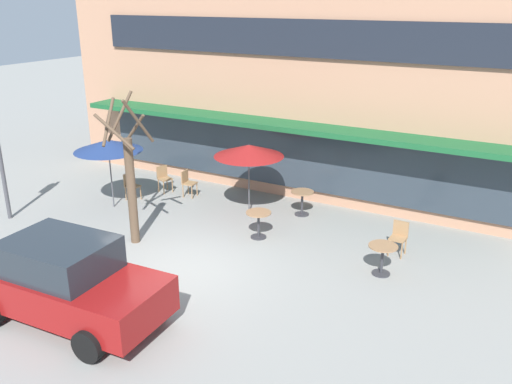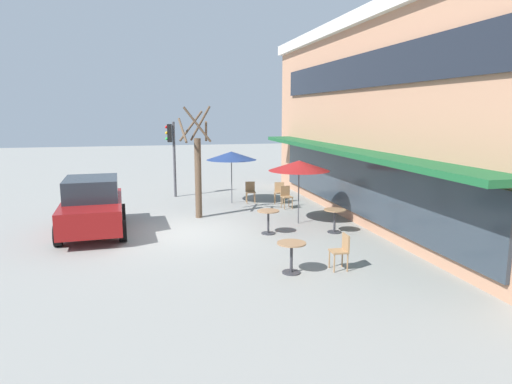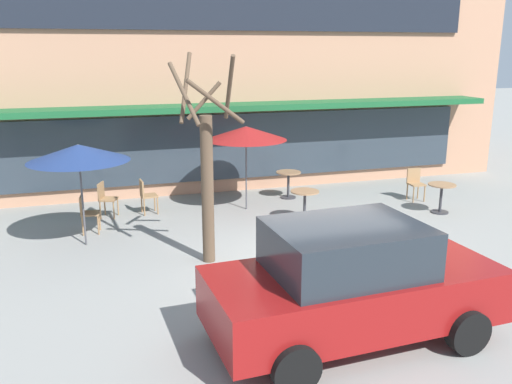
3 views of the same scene
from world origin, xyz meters
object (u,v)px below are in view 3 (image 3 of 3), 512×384
(cafe_chair_1, at_px, (105,197))
(street_tree, at_px, (207,172))
(cafe_table_near_wall, at_px, (441,193))
(cafe_table_streetside, at_px, (305,200))
(cafe_chair_0, at_px, (415,182))
(parked_sedan, at_px, (351,283))
(patio_umbrella_green_folded, at_px, (246,133))
(cafe_table_by_tree, at_px, (288,180))
(cafe_chair_2, at_px, (87,211))
(patio_umbrella_cream_folded, at_px, (78,153))
(cafe_chair_3, at_px, (146,194))

(cafe_chair_1, height_order, street_tree, street_tree)
(cafe_table_near_wall, distance_m, cafe_table_streetside, 3.63)
(cafe_chair_0, relative_size, parked_sedan, 0.21)
(patio_umbrella_green_folded, bearing_deg, cafe_table_streetside, -51.51)
(cafe_table_by_tree, relative_size, cafe_chair_1, 0.85)
(cafe_table_streetside, bearing_deg, cafe_chair_0, 13.42)
(cafe_chair_2, xyz_separation_m, parked_sedan, (3.62, -6.01, 0.35))
(cafe_table_near_wall, xyz_separation_m, cafe_table_streetside, (-3.61, 0.40, 0.00))
(cafe_table_by_tree, bearing_deg, cafe_chair_1, -175.65)
(cafe_chair_0, xyz_separation_m, cafe_chair_2, (-8.77, -0.29, 0.00))
(cafe_chair_1, bearing_deg, street_tree, -63.04)
(patio_umbrella_green_folded, bearing_deg, cafe_chair_2, -168.77)
(patio_umbrella_cream_folded, bearing_deg, cafe_table_near_wall, -1.19)
(cafe_chair_2, xyz_separation_m, street_tree, (2.29, -2.48, 1.30))
(cafe_chair_1, xyz_separation_m, parked_sedan, (3.18, -7.16, 0.35))
(cafe_table_near_wall, bearing_deg, cafe_chair_1, 165.58)
(cafe_table_near_wall, xyz_separation_m, patio_umbrella_green_folded, (-4.70, 1.77, 1.51))
(cafe_table_near_wall, height_order, cafe_table_streetside, same)
(cafe_chair_1, height_order, parked_sedan, parked_sedan)
(cafe_chair_0, relative_size, street_tree, 0.22)
(cafe_table_by_tree, bearing_deg, cafe_table_near_wall, -37.60)
(patio_umbrella_cream_folded, bearing_deg, cafe_table_streetside, 2.41)
(cafe_chair_2, bearing_deg, cafe_table_streetside, -6.48)
(parked_sedan, bearing_deg, cafe_table_by_tree, 76.32)
(cafe_table_streetside, bearing_deg, patio_umbrella_green_folded, 128.49)
(patio_umbrella_green_folded, bearing_deg, cafe_chair_0, -6.03)
(cafe_table_streetside, height_order, parked_sedan, parked_sedan)
(cafe_table_streetside, relative_size, cafe_chair_3, 0.85)
(patio_umbrella_cream_folded, bearing_deg, cafe_chair_2, 86.09)
(cafe_chair_0, distance_m, cafe_chair_1, 8.36)
(patio_umbrella_cream_folded, distance_m, cafe_chair_0, 9.01)
(cafe_table_streetside, distance_m, cafe_chair_1, 4.97)
(cafe_chair_0, bearing_deg, cafe_chair_2, -178.08)
(cafe_chair_0, bearing_deg, patio_umbrella_green_folded, 173.97)
(cafe_chair_2, distance_m, cafe_chair_3, 1.85)
(cafe_chair_0, distance_m, street_tree, 7.16)
(cafe_table_streetside, bearing_deg, cafe_chair_3, 154.73)
(patio_umbrella_cream_folded, bearing_deg, cafe_chair_3, 52.25)
(patio_umbrella_cream_folded, distance_m, parked_sedan, 6.48)
(parked_sedan, bearing_deg, patio_umbrella_green_folded, 86.75)
(cafe_chair_3, bearing_deg, cafe_table_streetside, -25.27)
(cafe_chair_2, relative_size, parked_sedan, 0.21)
(cafe_chair_3, distance_m, street_tree, 3.94)
(cafe_table_streetside, height_order, cafe_chair_3, cafe_chair_3)
(patio_umbrella_green_folded, relative_size, cafe_chair_2, 2.47)
(street_tree, bearing_deg, cafe_table_streetside, 34.06)
(cafe_table_near_wall, height_order, cafe_chair_1, cafe_chair_1)
(street_tree, bearing_deg, cafe_chair_0, 23.21)
(cafe_table_streetside, xyz_separation_m, cafe_chair_3, (-3.66, 1.73, 0.01))
(parked_sedan, bearing_deg, patio_umbrella_cream_folded, 125.22)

